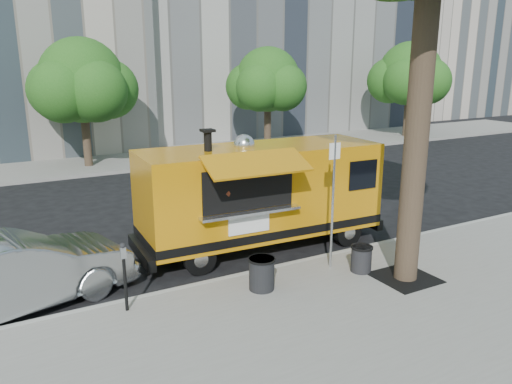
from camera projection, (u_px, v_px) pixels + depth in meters
ground at (238, 262)px, 11.89m from camera, size 120.00×120.00×0.00m
sidewalk at (344, 339)px, 8.48m from camera, size 60.00×6.00×0.15m
curb at (257, 274)px, 11.08m from camera, size 60.00×0.14×0.16m
far_sidewalk at (108, 162)px, 23.30m from camera, size 60.00×5.00×0.15m
building_right at (417, 22)px, 44.16m from camera, size 16.00×12.00×16.00m
tree_well at (405, 278)px, 10.69m from camera, size 1.20×1.20×0.02m
far_tree_b at (82, 81)px, 21.20m from camera, size 3.60×3.60×5.50m
far_tree_c at (268, 80)px, 25.17m from camera, size 3.24×3.24×5.21m
far_tree_d at (410, 74)px, 29.96m from camera, size 3.78×3.78×5.64m
sign_post at (333, 194)px, 10.83m from camera, size 0.28×0.06×3.00m
parking_meter at (124, 269)px, 9.09m from camera, size 0.11×0.11×1.33m
food_truck at (260, 193)px, 12.43m from camera, size 6.40×3.04×3.11m
sedan at (12, 273)px, 9.46m from camera, size 4.82×2.69×1.51m
trash_bin_left at (361, 258)px, 10.95m from camera, size 0.49×0.49×0.58m
trash_bin_right at (262, 273)px, 10.08m from camera, size 0.56×0.56×0.67m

